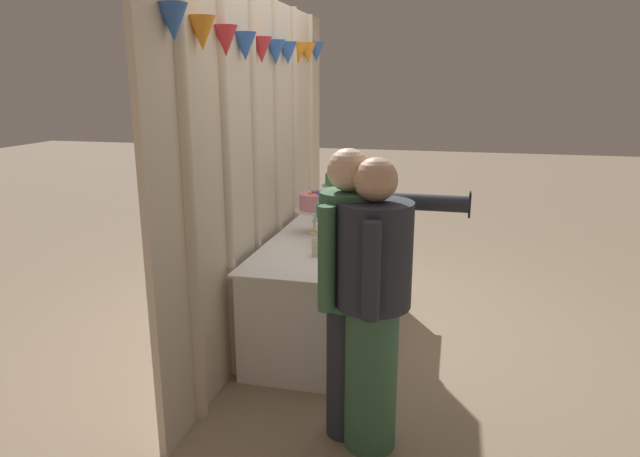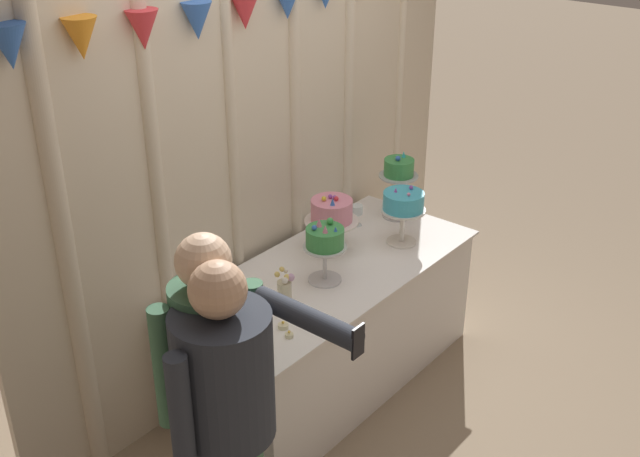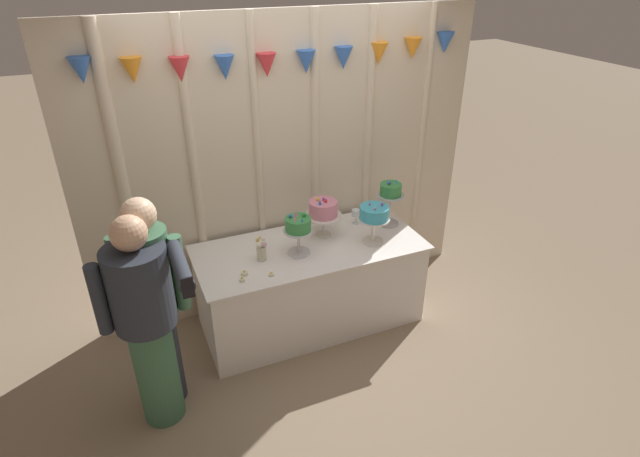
{
  "view_description": "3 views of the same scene",
  "coord_description": "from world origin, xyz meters",
  "px_view_note": "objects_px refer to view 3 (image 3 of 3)",
  "views": [
    {
      "loc": [
        -3.91,
        -0.8,
        1.87
      ],
      "look_at": [
        -0.25,
        0.08,
        0.89
      ],
      "focal_mm": 31.66,
      "sensor_mm": 36.0,
      "label": 1
    },
    {
      "loc": [
        -2.85,
        -2.18,
        2.83
      ],
      "look_at": [
        0.09,
        0.25,
        0.89
      ],
      "focal_mm": 43.67,
      "sensor_mm": 36.0,
      "label": 2
    },
    {
      "loc": [
        -1.29,
        -3.12,
        2.81
      ],
      "look_at": [
        0.09,
        0.09,
        0.88
      ],
      "focal_mm": 28.59,
      "sensor_mm": 36.0,
      "label": 3
    }
  ],
  "objects_px": {
    "cake_display_midleft": "(323,210)",
    "wine_glass": "(356,213)",
    "cake_display_leftmost": "(298,227)",
    "tealight_far_left": "(242,280)",
    "cake_table": "(310,285)",
    "guest_man_dark_suit": "(154,297)",
    "cake_display_rightmost": "(390,193)",
    "tealight_near_right": "(271,274)",
    "guest_man_pink_jacket": "(146,319)",
    "cake_display_midright": "(374,215)",
    "tealight_near_left": "(245,273)",
    "flower_vase": "(261,251)"
  },
  "relations": [
    {
      "from": "cake_display_midleft",
      "to": "wine_glass",
      "type": "relative_size",
      "value": 2.67
    },
    {
      "from": "cake_display_leftmost",
      "to": "tealight_far_left",
      "type": "relative_size",
      "value": 8.66
    },
    {
      "from": "cake_table",
      "to": "guest_man_dark_suit",
      "type": "height_order",
      "value": "guest_man_dark_suit"
    },
    {
      "from": "cake_display_rightmost",
      "to": "tealight_far_left",
      "type": "height_order",
      "value": "cake_display_rightmost"
    },
    {
      "from": "guest_man_dark_suit",
      "to": "cake_display_midleft",
      "type": "bearing_deg",
      "value": 20.43
    },
    {
      "from": "cake_display_rightmost",
      "to": "tealight_near_right",
      "type": "height_order",
      "value": "cake_display_rightmost"
    },
    {
      "from": "cake_display_leftmost",
      "to": "guest_man_pink_jacket",
      "type": "relative_size",
      "value": 0.23
    },
    {
      "from": "cake_display_midright",
      "to": "guest_man_dark_suit",
      "type": "distance_m",
      "value": 1.75
    },
    {
      "from": "cake_display_rightmost",
      "to": "wine_glass",
      "type": "relative_size",
      "value": 3.15
    },
    {
      "from": "cake_table",
      "to": "cake_display_midleft",
      "type": "xyz_separation_m",
      "value": [
        0.17,
        0.13,
        0.6
      ]
    },
    {
      "from": "tealight_near_left",
      "to": "guest_man_dark_suit",
      "type": "relative_size",
      "value": 0.03
    },
    {
      "from": "cake_table",
      "to": "tealight_near_right",
      "type": "distance_m",
      "value": 0.62
    },
    {
      "from": "cake_display_rightmost",
      "to": "tealight_near_right",
      "type": "bearing_deg",
      "value": -163.07
    },
    {
      "from": "flower_vase",
      "to": "guest_man_pink_jacket",
      "type": "height_order",
      "value": "guest_man_pink_jacket"
    },
    {
      "from": "cake_display_leftmost",
      "to": "cake_display_midleft",
      "type": "height_order",
      "value": "cake_display_leftmost"
    },
    {
      "from": "tealight_near_left",
      "to": "guest_man_dark_suit",
      "type": "height_order",
      "value": "guest_man_dark_suit"
    },
    {
      "from": "guest_man_dark_suit",
      "to": "flower_vase",
      "type": "bearing_deg",
      "value": 23.43
    },
    {
      "from": "cake_display_rightmost",
      "to": "tealight_near_left",
      "type": "relative_size",
      "value": 8.0
    },
    {
      "from": "flower_vase",
      "to": "guest_man_dark_suit",
      "type": "height_order",
      "value": "guest_man_dark_suit"
    },
    {
      "from": "wine_glass",
      "to": "tealight_near_right",
      "type": "xyz_separation_m",
      "value": [
        -0.92,
        -0.47,
        -0.09
      ]
    },
    {
      "from": "flower_vase",
      "to": "tealight_far_left",
      "type": "distance_m",
      "value": 0.32
    },
    {
      "from": "cake_display_midright",
      "to": "tealight_far_left",
      "type": "bearing_deg",
      "value": -173.51
    },
    {
      "from": "cake_display_midright",
      "to": "flower_vase",
      "type": "relative_size",
      "value": 1.72
    },
    {
      "from": "cake_display_leftmost",
      "to": "guest_man_dark_suit",
      "type": "bearing_deg",
      "value": -163.18
    },
    {
      "from": "cake_table",
      "to": "guest_man_pink_jacket",
      "type": "xyz_separation_m",
      "value": [
        -1.3,
        -0.54,
        0.46
      ]
    },
    {
      "from": "tealight_near_left",
      "to": "tealight_near_right",
      "type": "bearing_deg",
      "value": -25.86
    },
    {
      "from": "cake_display_rightmost",
      "to": "cake_display_leftmost",
      "type": "bearing_deg",
      "value": -170.56
    },
    {
      "from": "guest_man_dark_suit",
      "to": "guest_man_pink_jacket",
      "type": "relative_size",
      "value": 1.02
    },
    {
      "from": "wine_glass",
      "to": "guest_man_dark_suit",
      "type": "bearing_deg",
      "value": -160.98
    },
    {
      "from": "cake_display_midleft",
      "to": "tealight_near_left",
      "type": "distance_m",
      "value": 0.85
    },
    {
      "from": "flower_vase",
      "to": "tealight_near_left",
      "type": "relative_size",
      "value": 3.85
    },
    {
      "from": "guest_man_dark_suit",
      "to": "tealight_near_right",
      "type": "bearing_deg",
      "value": 8.7
    },
    {
      "from": "wine_glass",
      "to": "cake_display_rightmost",
      "type": "bearing_deg",
      "value": -24.38
    },
    {
      "from": "guest_man_pink_jacket",
      "to": "flower_vase",
      "type": "bearing_deg",
      "value": 29.6
    },
    {
      "from": "cake_display_midleft",
      "to": "guest_man_dark_suit",
      "type": "xyz_separation_m",
      "value": [
        -1.4,
        -0.52,
        -0.1
      ]
    },
    {
      "from": "wine_glass",
      "to": "tealight_far_left",
      "type": "distance_m",
      "value": 1.23
    },
    {
      "from": "cake_table",
      "to": "cake_display_leftmost",
      "type": "distance_m",
      "value": 0.61
    },
    {
      "from": "cake_display_leftmost",
      "to": "tealight_near_left",
      "type": "xyz_separation_m",
      "value": [
        -0.47,
        -0.13,
        -0.22
      ]
    },
    {
      "from": "wine_glass",
      "to": "guest_man_pink_jacket",
      "type": "height_order",
      "value": "guest_man_pink_jacket"
    },
    {
      "from": "cake_display_leftmost",
      "to": "tealight_near_right",
      "type": "relative_size",
      "value": 8.03
    },
    {
      "from": "cake_display_leftmost",
      "to": "cake_display_midleft",
      "type": "relative_size",
      "value": 1.01
    },
    {
      "from": "guest_man_pink_jacket",
      "to": "wine_glass",
      "type": "bearing_deg",
      "value": 22.52
    },
    {
      "from": "guest_man_dark_suit",
      "to": "guest_man_pink_jacket",
      "type": "distance_m",
      "value": 0.17
    },
    {
      "from": "wine_glass",
      "to": "tealight_far_left",
      "type": "height_order",
      "value": "wine_glass"
    },
    {
      "from": "cake_display_rightmost",
      "to": "wine_glass",
      "type": "distance_m",
      "value": 0.34
    },
    {
      "from": "cake_table",
      "to": "cake_display_midleft",
      "type": "bearing_deg",
      "value": 36.62
    },
    {
      "from": "tealight_near_left",
      "to": "cake_display_rightmost",
      "type": "bearing_deg",
      "value": 11.44
    },
    {
      "from": "cake_display_leftmost",
      "to": "wine_glass",
      "type": "bearing_deg",
      "value": 22.8
    },
    {
      "from": "tealight_near_right",
      "to": "guest_man_pink_jacket",
      "type": "distance_m",
      "value": 0.94
    },
    {
      "from": "cake_display_leftmost",
      "to": "cake_display_midright",
      "type": "height_order",
      "value": "cake_display_leftmost"
    }
  ]
}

